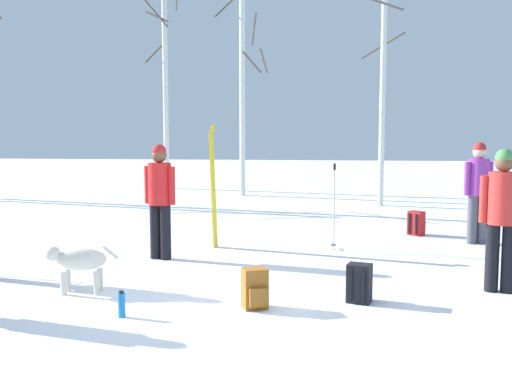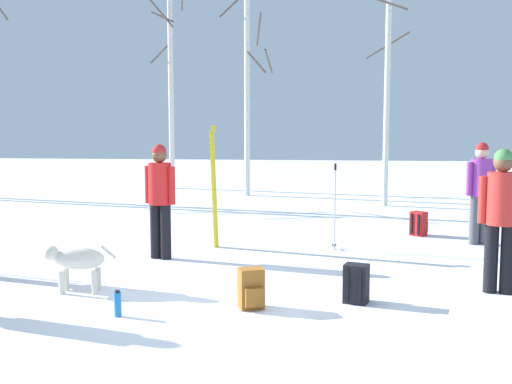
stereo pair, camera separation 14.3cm
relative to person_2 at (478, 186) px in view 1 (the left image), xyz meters
name	(u,v)px [view 1 (the left image)]	position (x,y,z in m)	size (l,w,h in m)	color
ground_plane	(230,301)	(-3.67, -3.82, -0.98)	(60.00, 60.00, 0.00)	white
person_2	(478,186)	(0.00, 0.00, 0.00)	(0.50, 0.34, 1.72)	#4C4C56
person_3	(502,211)	(-0.52, -3.11, 0.00)	(0.51, 0.34, 1.72)	black
person_4	(160,194)	(-5.02, -1.72, 0.00)	(0.50, 0.34, 1.72)	black
dog	(78,261)	(-5.51, -3.67, -0.59)	(0.90, 0.28, 0.57)	beige
ski_pair_planted_0	(213,188)	(-4.37, -0.83, 0.01)	(0.10, 0.26, 1.99)	yellow
ski_poles_0	(334,204)	(-2.43, -0.74, -0.24)	(0.07, 0.21, 1.39)	#B2B2BC
backpack_0	(255,289)	(-3.36, -4.07, -0.77)	(0.32, 0.34, 0.44)	#99591E
backpack_1	(416,223)	(-0.89, 0.72, -0.77)	(0.34, 0.35, 0.44)	red
backpack_2	(359,283)	(-2.22, -3.71, -0.77)	(0.31, 0.33, 0.44)	black
water_bottle_0	(122,305)	(-4.70, -4.52, -0.85)	(0.08, 0.08, 0.28)	#1E72BF
birch_tree_2	(165,75)	(-7.56, 8.70, 2.65)	(1.20, 1.27, 7.01)	silver
birch_tree_3	(243,90)	(-4.84, 6.89, 2.05)	(1.46, 1.44, 5.88)	silver
birch_tree_4	(383,68)	(-1.11, 4.96, 2.44)	(1.76, 1.64, 6.49)	silver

